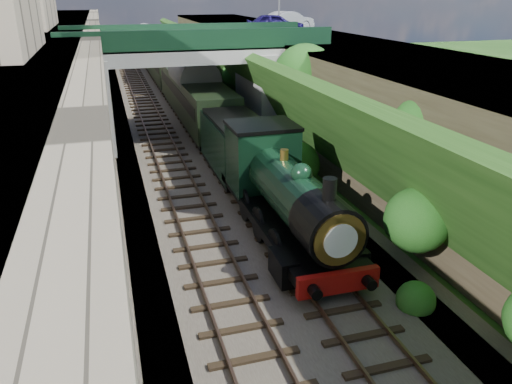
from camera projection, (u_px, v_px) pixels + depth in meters
trackbed at (201, 156)px, 29.74m from camera, size 10.00×90.00×0.20m
retaining_wall at (99, 105)px, 27.01m from camera, size 1.00×90.00×7.00m
street_plateau_left at (29, 110)px, 26.08m from camera, size 6.00×90.00×7.00m
street_plateau_right at (349, 97)px, 31.12m from camera, size 8.00×90.00×6.25m
embankment_slope at (277, 108)px, 30.49m from camera, size 4.78×91.64×6.46m
track_left at (168, 157)px, 29.15m from camera, size 2.50×90.00×0.20m
track_right at (221, 152)px, 30.00m from camera, size 2.50×90.00×0.20m
road_bridge at (202, 78)px, 32.06m from camera, size 16.00×6.40×7.25m
tree at (305, 78)px, 28.34m from camera, size 3.60×3.80×6.60m
car_blue at (275, 24)px, 37.02m from camera, size 4.66×2.66×1.49m
car_silver at (289, 21)px, 41.20m from camera, size 4.79×3.18×1.49m
locomotive at (285, 195)px, 19.33m from camera, size 3.10×10.23×3.83m
tender at (237, 149)px, 25.98m from camera, size 2.70×6.00×3.05m
coach_front at (194, 96)px, 37.02m from camera, size 2.90×18.00×3.70m
coach_middle at (164, 63)px, 53.73m from camera, size 2.90×18.00×3.70m
coach_rear at (148, 46)px, 70.45m from camera, size 2.90×18.00×3.70m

